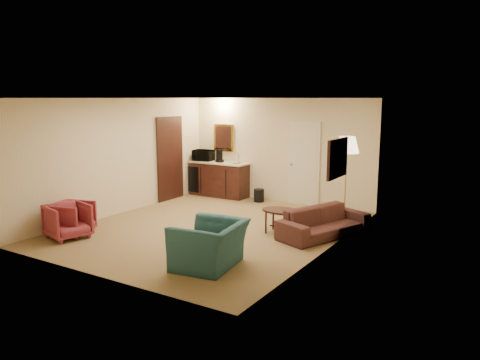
# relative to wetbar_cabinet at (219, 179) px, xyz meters

# --- Properties ---
(ground) EXTENTS (6.00, 6.00, 0.00)m
(ground) POSITION_rel_wetbar_cabinet_xyz_m (1.65, -2.72, -0.46)
(ground) COLOR brown
(ground) RESTS_ON ground
(room_walls) EXTENTS (5.02, 6.01, 2.61)m
(room_walls) POSITION_rel_wetbar_cabinet_xyz_m (1.55, -1.95, 1.26)
(room_walls) COLOR beige
(room_walls) RESTS_ON ground
(wetbar_cabinet) EXTENTS (1.64, 0.58, 0.92)m
(wetbar_cabinet) POSITION_rel_wetbar_cabinet_xyz_m (0.00, 0.00, 0.00)
(wetbar_cabinet) COLOR #391C12
(wetbar_cabinet) RESTS_ON ground
(sofa) EXTENTS (1.20, 1.95, 0.73)m
(sofa) POSITION_rel_wetbar_cabinet_xyz_m (3.80, -2.05, -0.09)
(sofa) COLOR black
(sofa) RESTS_ON ground
(teal_armchair) EXTENTS (0.86, 1.19, 0.96)m
(teal_armchair) POSITION_rel_wetbar_cabinet_xyz_m (2.89, -4.52, 0.02)
(teal_armchair) COLOR #215454
(teal_armchair) RESTS_ON ground
(rose_chair_near) EXTENTS (0.81, 0.84, 0.72)m
(rose_chair_near) POSITION_rel_wetbar_cabinet_xyz_m (-0.25, -4.68, -0.10)
(rose_chair_near) COLOR maroon
(rose_chair_near) RESTS_ON ground
(rose_chair_far) EXTENTS (0.80, 0.83, 0.70)m
(rose_chair_far) POSITION_rel_wetbar_cabinet_xyz_m (-0.38, -4.47, -0.11)
(rose_chair_far) COLOR maroon
(rose_chair_far) RESTS_ON ground
(coffee_table) EXTENTS (0.83, 0.57, 0.47)m
(coffee_table) POSITION_rel_wetbar_cabinet_xyz_m (3.03, -2.29, -0.23)
(coffee_table) COLOR black
(coffee_table) RESTS_ON ground
(floor_lamp) EXTENTS (0.60, 0.60, 1.85)m
(floor_lamp) POSITION_rel_wetbar_cabinet_xyz_m (3.85, -1.04, 0.46)
(floor_lamp) COLOR #B0823A
(floor_lamp) RESTS_ON ground
(waste_bin) EXTENTS (0.33, 0.33, 0.33)m
(waste_bin) POSITION_rel_wetbar_cabinet_xyz_m (1.27, -0.07, -0.30)
(waste_bin) COLOR black
(waste_bin) RESTS_ON ground
(microwave) EXTENTS (0.57, 0.37, 0.36)m
(microwave) POSITION_rel_wetbar_cabinet_xyz_m (-0.50, -0.01, 0.64)
(microwave) COLOR black
(microwave) RESTS_ON wetbar_cabinet
(coffee_maker) EXTENTS (0.20, 0.20, 0.33)m
(coffee_maker) POSITION_rel_wetbar_cabinet_xyz_m (0.04, -0.02, 0.62)
(coffee_maker) COLOR black
(coffee_maker) RESTS_ON wetbar_cabinet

